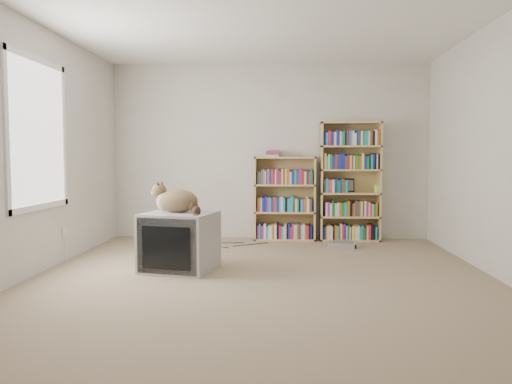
{
  "coord_description": "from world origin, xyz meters",
  "views": [
    {
      "loc": [
        0.19,
        -4.66,
        1.17
      ],
      "look_at": [
        -0.11,
        1.0,
        0.77
      ],
      "focal_mm": 35.0,
      "sensor_mm": 36.0,
      "label": 1
    }
  ],
  "objects_px": {
    "crt_tv": "(180,242)",
    "cat": "(180,204)",
    "bookcase_tall": "(350,184)",
    "bookcase_short": "(285,202)",
    "dvd_player": "(342,245)"
  },
  "relations": [
    {
      "from": "crt_tv",
      "to": "cat",
      "type": "bearing_deg",
      "value": -44.49
    },
    {
      "from": "bookcase_tall",
      "to": "bookcase_short",
      "type": "distance_m",
      "value": 0.94
    },
    {
      "from": "bookcase_tall",
      "to": "bookcase_short",
      "type": "relative_size",
      "value": 1.41
    },
    {
      "from": "dvd_player",
      "to": "bookcase_short",
      "type": "bearing_deg",
      "value": 152.25
    },
    {
      "from": "cat",
      "to": "dvd_player",
      "type": "bearing_deg",
      "value": 50.59
    },
    {
      "from": "cat",
      "to": "crt_tv",
      "type": "bearing_deg",
      "value": 136.19
    },
    {
      "from": "cat",
      "to": "dvd_player",
      "type": "xyz_separation_m",
      "value": [
        1.82,
        1.38,
        -0.65
      ]
    },
    {
      "from": "bookcase_short",
      "to": "dvd_player",
      "type": "relative_size",
      "value": 3.45
    },
    {
      "from": "bookcase_short",
      "to": "dvd_player",
      "type": "xyz_separation_m",
      "value": [
        0.73,
        -0.61,
        -0.5
      ]
    },
    {
      "from": "crt_tv",
      "to": "cat",
      "type": "distance_m",
      "value": 0.39
    },
    {
      "from": "cat",
      "to": "dvd_player",
      "type": "height_order",
      "value": "cat"
    },
    {
      "from": "bookcase_short",
      "to": "bookcase_tall",
      "type": "bearing_deg",
      "value": -0.14
    },
    {
      "from": "crt_tv",
      "to": "bookcase_short",
      "type": "height_order",
      "value": "bookcase_short"
    },
    {
      "from": "crt_tv",
      "to": "bookcase_short",
      "type": "relative_size",
      "value": 0.69
    },
    {
      "from": "cat",
      "to": "bookcase_tall",
      "type": "height_order",
      "value": "bookcase_tall"
    }
  ]
}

